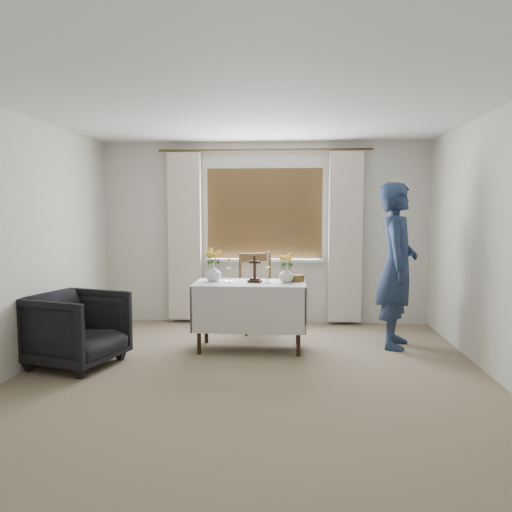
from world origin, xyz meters
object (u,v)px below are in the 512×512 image
Objects in this scene: wooden_cross at (255,269)px; person at (397,265)px; armchair at (77,329)px; flower_vase_left at (213,273)px; wooden_chair at (258,293)px; flower_vase_right at (286,275)px; altar_table at (250,316)px.

person is at bearing 25.05° from wooden_cross.
flower_vase_left reaches higher than armchair.
flower_vase_left is (-2.08, -0.16, -0.08)m from person.
wooden_chair is 0.54× the size of person.
altar_table is at bearing -177.33° from flower_vase_right.
wooden_chair is 1.23× the size of armchair.
armchair is 2.27m from flower_vase_right.
person is (1.62, -0.61, 0.43)m from wooden_chair.
wooden_chair is at bearing 107.49° from wooden_cross.
wooden_cross reaches higher than armchair.
wooden_chair is at bearing 87.17° from altar_table.
flower_vase_right is (0.35, 0.02, -0.07)m from wooden_cross.
altar_table is 0.62m from flower_vase_right.
wooden_cross reaches higher than flower_vase_left.
flower_vase_right is (-1.26, -0.21, -0.09)m from person.
wooden_chair is 1.78m from person.
flower_vase_right is at bearing -3.60° from flower_vase_left.
altar_table is at bearing -50.56° from armchair.
altar_table is 0.54m from wooden_cross.
flower_vase_left is (1.27, 0.78, 0.48)m from armchair.
wooden_cross is (1.75, 0.71, 0.54)m from armchair.
altar_table is 1.84m from armchair.
person is 6.18× the size of wooden_cross.
flower_vase_left reaches higher than altar_table.
wooden_chair is 0.96m from flower_vase_left.
flower_vase_left is at bearing -137.96° from wooden_chair.
armchair is at bearing -154.93° from wooden_chair.
flower_vase_right is at bearing -54.12° from armchair.
altar_table is 4.07× the size of wooden_cross.
wooden_chair is 5.27× the size of flower_vase_left.
altar_table is at bearing -9.46° from flower_vase_left.
wooden_chair is at bearing 58.67° from flower_vase_left.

